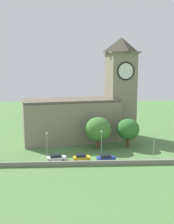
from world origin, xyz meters
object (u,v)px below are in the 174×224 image
(streetlamp_central, at_px, (102,140))
(streetlamp_west_mid, at_px, (47,141))
(car_blue, at_px, (106,158))
(tree_riverside_west, at_px, (128,129))
(car_white, at_px, (56,158))
(streetlamp_east_mid, at_px, (154,140))
(tree_churchyard, at_px, (98,129))
(car_yellow, at_px, (81,158))
(church, at_px, (86,110))

(streetlamp_central, bearing_deg, streetlamp_west_mid, 176.28)
(car_blue, distance_m, tree_riverside_west, 14.80)
(car_white, bearing_deg, streetlamp_central, 5.58)
(streetlamp_east_mid, xyz_separation_m, tree_churchyard, (-13.32, 8.23, 0.97))
(streetlamp_west_mid, xyz_separation_m, tree_riverside_west, (21.97, 8.99, 0.70))
(streetlamp_east_mid, height_order, tree_churchyard, tree_churchyard)
(streetlamp_west_mid, distance_m, streetlamp_central, 13.51)
(car_yellow, bearing_deg, streetlamp_east_mid, 6.16)
(streetlamp_central, xyz_separation_m, tree_riverside_west, (8.48, 9.86, 0.40))
(car_white, relative_size, car_yellow, 1.15)
(tree_churchyard, bearing_deg, streetlamp_west_mid, -149.61)
(church, height_order, car_yellow, church)
(streetlamp_central, xyz_separation_m, tree_churchyard, (-0.09, 8.73, 0.75))
(car_blue, xyz_separation_m, streetlamp_central, (-0.86, 2.08, 3.89))
(church, xyz_separation_m, streetlamp_east_mid, (16.05, -18.82, -4.84))
(streetlamp_west_mid, height_order, streetlamp_east_mid, streetlamp_east_mid)
(car_blue, xyz_separation_m, tree_churchyard, (-0.95, 10.81, 4.64))
(car_blue, xyz_separation_m, streetlamp_east_mid, (12.38, 2.58, 3.67))
(car_blue, xyz_separation_m, tree_riverside_west, (7.62, 11.94, 4.29))
(car_blue, height_order, streetlamp_central, streetlamp_central)
(streetlamp_west_mid, relative_size, streetlamp_central, 0.93)
(church, bearing_deg, streetlamp_west_mid, -120.05)
(church, distance_m, tree_churchyard, 11.60)
(church, relative_size, car_blue, 7.98)
(car_yellow, distance_m, car_blue, 5.91)
(church, bearing_deg, car_white, -112.15)
(car_white, height_order, streetlamp_west_mid, streetlamp_west_mid)
(church, relative_size, car_white, 7.56)
(streetlamp_east_mid, bearing_deg, streetlamp_central, -177.82)
(car_blue, relative_size, streetlamp_east_mid, 0.67)
(streetlamp_west_mid, bearing_deg, car_white, -39.70)
(car_blue, relative_size, tree_riverside_west, 0.57)
(tree_churchyard, height_order, tree_riverside_west, tree_churchyard)
(car_blue, distance_m, tree_churchyard, 11.80)
(car_yellow, height_order, tree_churchyard, tree_churchyard)
(church, distance_m, car_white, 23.64)
(streetlamp_east_mid, bearing_deg, car_blue, -168.22)
(car_yellow, relative_size, streetlamp_west_mid, 0.63)
(church, bearing_deg, tree_riverside_west, -39.95)
(church, relative_size, streetlamp_west_mid, 5.47)
(tree_churchyard, relative_size, tree_riverside_west, 1.09)
(tree_riverside_west, bearing_deg, car_yellow, -140.00)
(streetlamp_central, relative_size, tree_churchyard, 0.81)
(church, relative_size, streetlamp_central, 5.07)
(car_white, distance_m, car_blue, 12.02)
(streetlamp_west_mid, relative_size, tree_churchyard, 0.75)
(church, xyz_separation_m, tree_churchyard, (2.72, -10.59, -3.87))
(streetlamp_west_mid, distance_m, streetlamp_east_mid, 26.72)
(streetlamp_west_mid, height_order, tree_riverside_west, tree_riverside_west)
(tree_churchyard, bearing_deg, church, 104.42)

